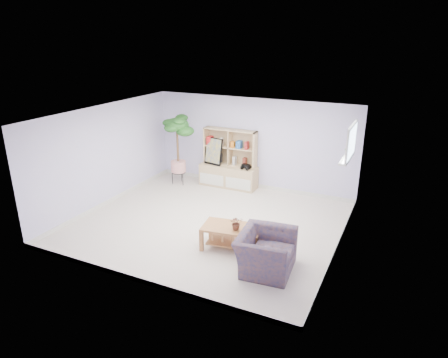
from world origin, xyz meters
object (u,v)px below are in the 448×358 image
at_px(coffee_table, 232,237).
at_px(storage_unit, 229,159).
at_px(floor_tree, 178,150).
at_px(armchair, 266,249).

bearing_deg(coffee_table, storage_unit, 107.49).
bearing_deg(storage_unit, floor_tree, -162.72).
bearing_deg(coffee_table, floor_tree, 128.50).
relative_size(storage_unit, coffee_table, 1.40).
height_order(storage_unit, armchair, storage_unit).
relative_size(storage_unit, floor_tree, 0.82).
distance_m(coffee_table, floor_tree, 3.88).
bearing_deg(armchair, coffee_table, 58.48).
relative_size(floor_tree, armchair, 1.81).
xyz_separation_m(coffee_table, floor_tree, (-2.79, 2.60, 0.73)).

